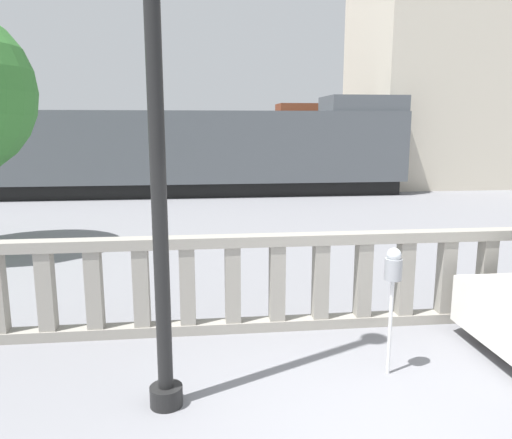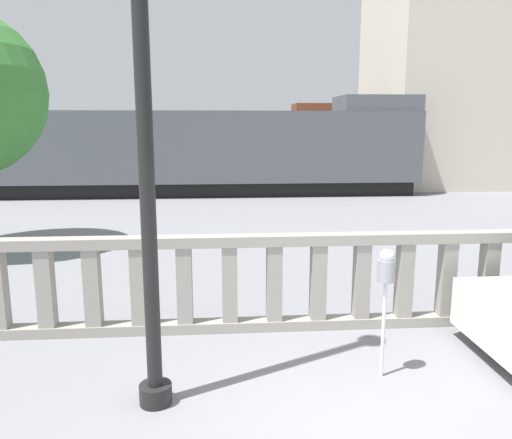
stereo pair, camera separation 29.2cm
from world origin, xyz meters
name	(u,v)px [view 2 (the right image)]	position (x,y,z in m)	size (l,w,h in m)	color
balustrade	(318,282)	(0.00, 2.59, 0.66)	(12.50, 0.24, 1.31)	gray
lamppost	(140,18)	(-1.98, 0.85, 3.64)	(0.34, 0.34, 6.78)	black
parking_meter	(386,274)	(0.45, 1.22, 1.17)	(0.19, 0.19, 1.45)	silver
train_near	(161,151)	(-3.52, 15.99, 1.71)	(20.35, 2.64, 3.82)	black
train_far	(138,138)	(-6.50, 29.53, 1.81)	(26.82, 2.76, 4.06)	black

